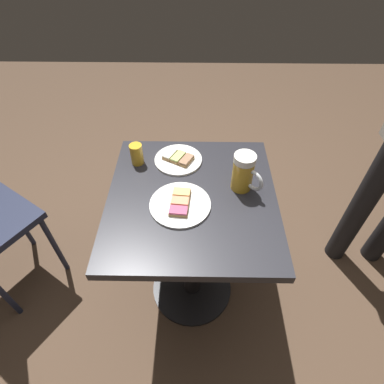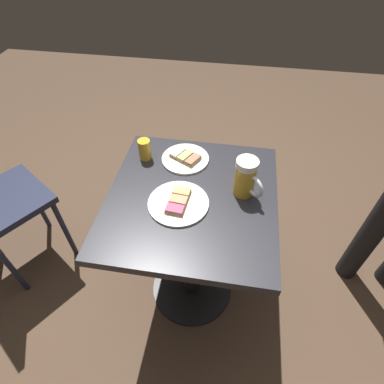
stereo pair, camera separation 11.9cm
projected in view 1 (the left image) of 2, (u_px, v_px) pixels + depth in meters
name	position (u px, v px, depth m)	size (l,w,h in m)	color
ground_plane	(192.00, 287.00, 1.75)	(6.00, 6.00, 0.00)	#4C3828
cafe_table	(192.00, 225.00, 1.34)	(0.70, 0.66, 0.77)	black
plate_near	(180.00, 204.00, 1.16)	(0.23, 0.23, 0.03)	white
plate_far	(178.00, 159.00, 1.34)	(0.21, 0.21, 0.03)	white
beer_mug	(244.00, 173.00, 1.17)	(0.12, 0.11, 0.16)	gold
beer_glass_small	(137.00, 154.00, 1.31)	(0.05, 0.05, 0.09)	gold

